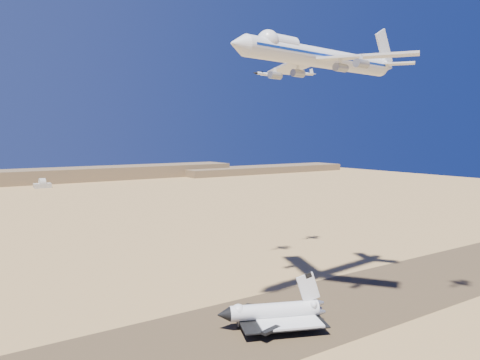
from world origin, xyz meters
TOP-DOWN VIEW (x-y plane):
  - ground at (0.00, 0.00)m, footprint 1200.00×1200.00m
  - runway at (0.00, 0.00)m, footprint 600.00×50.00m
  - ridgeline at (65.32, 527.31)m, footprint 960.00×90.00m
  - shuttle at (17.42, -2.73)m, footprint 36.79×30.76m
  - carrier_747 at (40.15, 2.20)m, footprint 86.62×66.53m
  - crew_a at (21.84, -10.23)m, footprint 0.61×0.75m
  - crew_b at (24.47, -9.74)m, footprint 0.89×0.95m
  - crew_c at (26.31, -10.40)m, footprint 0.97×1.07m
  - chase_jet_e at (54.92, 51.17)m, footprint 14.25×7.55m
  - chase_jet_f at (85.83, 60.31)m, footprint 14.84×8.07m

SIDE VIEW (x-z plane):
  - ground at x=0.00m, z-range 0.00..0.00m
  - runway at x=0.00m, z-range 0.00..0.06m
  - crew_c at x=26.31m, z-range 0.06..1.71m
  - crew_b at x=24.47m, z-range 0.06..1.77m
  - crew_a at x=21.84m, z-range 0.06..1.86m
  - shuttle at x=17.42m, z-range -4.14..13.76m
  - ridgeline at x=65.32m, z-range -1.37..16.63m
  - carrier_747 at x=40.15m, z-range 79.50..101.02m
  - chase_jet_e at x=54.92m, z-range 89.04..92.59m
  - chase_jet_f at x=85.83m, z-range 92.42..96.12m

